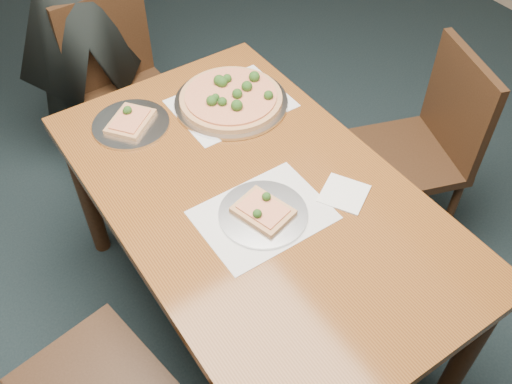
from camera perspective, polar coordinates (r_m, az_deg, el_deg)
ground at (r=2.38m, az=-0.47°, el=-15.14°), size 8.00×8.00×0.00m
dining_table at (r=1.92m, az=0.00°, el=-1.86°), size 0.90×1.50×0.75m
chair_far at (r=2.75m, az=-13.16°, el=10.47°), size 0.43×0.43×0.91m
chair_right at (r=2.47m, az=16.42°, el=4.75°), size 0.54×0.54×0.91m
diner at (r=2.71m, az=-18.18°, el=17.67°), size 0.67×0.48×1.73m
placemat_main at (r=2.19m, az=-2.50°, el=8.85°), size 0.42×0.32×0.00m
placemat_near at (r=1.79m, az=0.72°, el=-2.31°), size 0.40×0.30×0.00m
pizza_pan at (r=2.18m, az=-2.49°, el=9.34°), size 0.43×0.43×0.08m
slice_plate_near at (r=1.78m, az=0.71°, el=-2.04°), size 0.28×0.28×0.06m
slice_plate_far at (r=2.13m, az=-12.43°, el=6.81°), size 0.28×0.28×0.06m
napkin at (r=1.86m, az=8.79°, el=-0.17°), size 0.19×0.19×0.01m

